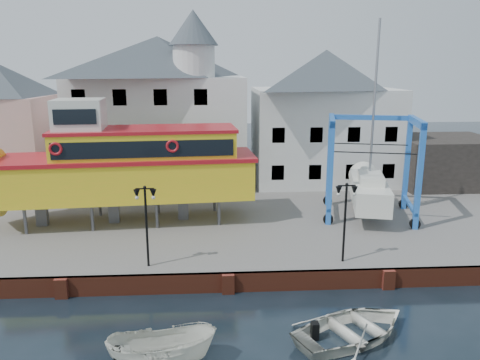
{
  "coord_description": "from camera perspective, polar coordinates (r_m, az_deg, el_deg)",
  "views": [
    {
      "loc": [
        -0.68,
        -21.04,
        10.85
      ],
      "look_at": [
        1.0,
        7.0,
        4.0
      ],
      "focal_mm": 35.0,
      "sensor_mm": 36.0,
      "label": 1
    }
  ],
  "objects": [
    {
      "name": "ground",
      "position": [
        23.68,
        -1.44,
        -13.57
      ],
      "size": [
        140.0,
        140.0,
        0.0
      ],
      "primitive_type": "plane",
      "color": "black",
      "rests_on": "ground"
    },
    {
      "name": "hardstanding",
      "position": [
        33.68,
        -2.11,
        -4.2
      ],
      "size": [
        44.0,
        22.0,
        1.0
      ],
      "primitive_type": "cube",
      "color": "#615D57",
      "rests_on": "ground"
    },
    {
      "name": "quay_wall",
      "position": [
        23.55,
        -1.46,
        -12.37
      ],
      "size": [
        44.0,
        0.47,
        1.0
      ],
      "color": "maroon",
      "rests_on": "ground"
    },
    {
      "name": "building_white_main",
      "position": [
        39.81,
        -9.56,
        8.46
      ],
      "size": [
        14.0,
        8.3,
        14.0
      ],
      "color": "silver",
      "rests_on": "hardstanding"
    },
    {
      "name": "building_white_right",
      "position": [
        41.41,
        10.2,
        7.6
      ],
      "size": [
        12.0,
        8.0,
        11.2
      ],
      "color": "silver",
      "rests_on": "hardstanding"
    },
    {
      "name": "shed_dark",
      "position": [
        43.54,
        23.53,
        2.17
      ],
      "size": [
        8.0,
        7.0,
        4.0
      ],
      "primitive_type": "cube",
      "color": "black",
      "rests_on": "hardstanding"
    },
    {
      "name": "lamp_post_left",
      "position": [
        23.46,
        -11.44,
        -3.11
      ],
      "size": [
        1.12,
        0.32,
        4.2
      ],
      "color": "black",
      "rests_on": "hardstanding"
    },
    {
      "name": "lamp_post_right",
      "position": [
        24.16,
        12.78,
        -2.69
      ],
      "size": [
        1.12,
        0.32,
        4.2
      ],
      "color": "black",
      "rests_on": "hardstanding"
    },
    {
      "name": "tour_boat",
      "position": [
        30.63,
        -15.38,
        1.69
      ],
      "size": [
        18.47,
        5.81,
        7.92
      ],
      "rotation": [
        0.0,
        0.0,
        0.08
      ],
      "color": "#59595E",
      "rests_on": "hardstanding"
    },
    {
      "name": "travel_lift",
      "position": [
        33.05,
        15.39,
        -0.3
      ],
      "size": [
        6.86,
        8.72,
        12.77
      ],
      "rotation": [
        0.0,
        0.0,
        -0.23
      ],
      "color": "#1C629F",
      "rests_on": "hardstanding"
    },
    {
      "name": "motorboat_b",
      "position": [
        20.78,
        13.61,
        -18.2
      ],
      "size": [
        6.36,
        5.63,
        1.09
      ],
      "primitive_type": "imported",
      "rotation": [
        0.0,
        0.0,
        2.01
      ],
      "color": "silver",
      "rests_on": "ground"
    }
  ]
}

